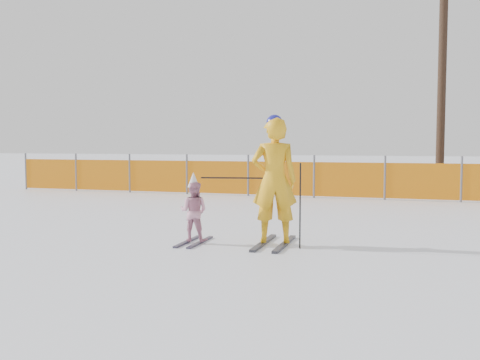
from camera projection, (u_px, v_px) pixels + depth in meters
name	position (u px, v px, depth m)	size (l,w,h in m)	color
ground	(231.00, 246.00, 8.37)	(120.00, 120.00, 0.00)	white
adult	(274.00, 180.00, 8.39)	(0.82, 1.41, 2.05)	black
child	(194.00, 211.00, 8.58)	(0.47, 1.03, 1.14)	black
ski_poles	(270.00, 193.00, 8.26)	(1.61, 0.20, 1.31)	black
safety_fence	(239.00, 177.00, 16.25)	(15.58, 0.06, 1.25)	#595960
tree_trunks	(464.00, 91.00, 17.01)	(2.27, 2.04, 7.39)	#322116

